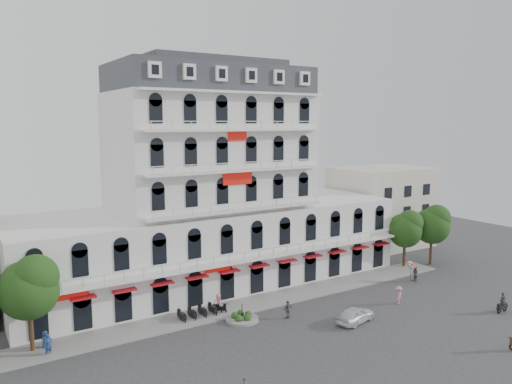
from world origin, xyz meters
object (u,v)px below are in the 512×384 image
object	(u,v)px
rider_northeast	(503,303)
parked_car	(355,315)
rider_center	(218,303)
balloon_vendor	(414,271)

from	to	relation	value
rider_northeast	parked_car	bearing A→B (deg)	-25.86
rider_northeast	rider_center	world-z (taller)	rider_northeast
balloon_vendor	rider_northeast	bearing A→B (deg)	-91.40
parked_car	rider_northeast	size ratio (longest dim) A/B	2.12
rider_northeast	rider_center	distance (m)	28.29
parked_car	rider_northeast	xyz separation A→B (m)	(14.16, -5.96, 0.26)
rider_northeast	balloon_vendor	distance (m)	11.34
parked_car	rider_northeast	world-z (taller)	rider_northeast
rider_center	balloon_vendor	xyz separation A→B (m)	(24.38, -3.47, 0.20)
balloon_vendor	parked_car	bearing A→B (deg)	-159.58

